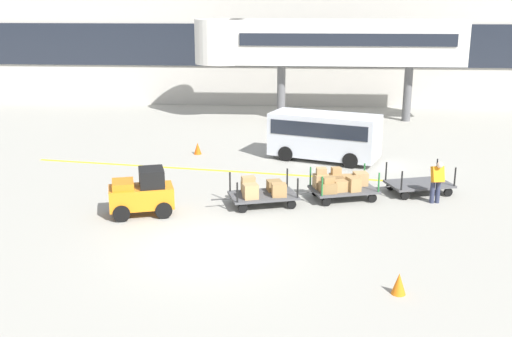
{
  "coord_description": "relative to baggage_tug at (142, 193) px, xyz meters",
  "views": [
    {
      "loc": [
        2.58,
        -16.21,
        6.91
      ],
      "look_at": [
        1.07,
        3.71,
        1.37
      ],
      "focal_mm": 42.24,
      "sensor_mm": 36.0,
      "label": 1
    }
  ],
  "objects": [
    {
      "name": "jet_bridge",
      "position": [
        6.09,
        17.45,
        3.83
      ],
      "size": [
        15.76,
        3.0,
        5.93
      ],
      "color": "silver",
      "rests_on": "ground_plane"
    },
    {
      "name": "shuttle_van",
      "position": [
        6.29,
        7.77,
        0.48
      ],
      "size": [
        5.16,
        3.41,
        2.1
      ],
      "color": "silver",
      "rests_on": "ground_plane"
    },
    {
      "name": "baggage_cart_middle",
      "position": [
        6.71,
        2.17,
        -0.19
      ],
      "size": [
        3.08,
        2.03,
        1.14
      ],
      "color": "#4C4C4F",
      "rests_on": "ground_plane"
    },
    {
      "name": "safety_cone_far",
      "position": [
        0.43,
        8.38,
        -0.48
      ],
      "size": [
        0.36,
        0.36,
        0.55
      ],
      "primitive_type": "cone",
      "color": "#EA590F",
      "rests_on": "ground_plane"
    },
    {
      "name": "ground_plane",
      "position": [
        2.66,
        -2.55,
        -0.75
      ],
      "size": [
        120.0,
        120.0,
        0.0
      ],
      "primitive_type": "plane",
      "color": "#9E9B91"
    },
    {
      "name": "apron_lead_line",
      "position": [
        1.08,
        5.71,
        -0.75
      ],
      "size": [
        15.2,
        2.38,
        0.01
      ],
      "primitive_type": "cube",
      "rotation": [
        0.0,
        0.0,
        -0.14
      ],
      "color": "yellow",
      "rests_on": "ground_plane"
    },
    {
      "name": "baggage_handler",
      "position": [
        10.05,
        1.92,
        0.11
      ],
      "size": [
        0.47,
        0.48,
        1.56
      ],
      "color": "#2D334C",
      "rests_on": "ground_plane"
    },
    {
      "name": "baggage_cart_tail",
      "position": [
        9.68,
        3.08,
        -0.41
      ],
      "size": [
        3.08,
        2.03,
        1.1
      ],
      "color": "#4C4C4F",
      "rests_on": "ground_plane"
    },
    {
      "name": "baggage_tug",
      "position": [
        0.0,
        0.0,
        0.0
      ],
      "size": [
        2.33,
        1.75,
        1.58
      ],
      "color": "orange",
      "rests_on": "ground_plane"
    },
    {
      "name": "baggage_cart_lead",
      "position": [
        3.92,
        1.26,
        -0.25
      ],
      "size": [
        3.08,
        2.03,
        1.1
      ],
      "color": "#4C4C4F",
      "rests_on": "ground_plane"
    },
    {
      "name": "safety_cone_near",
      "position": [
        7.7,
        -5.14,
        -0.48
      ],
      "size": [
        0.36,
        0.36,
        0.55
      ],
      "primitive_type": "cone",
      "color": "orange",
      "rests_on": "ground_plane"
    },
    {
      "name": "terminal_building",
      "position": [
        2.66,
        23.43,
        2.98
      ],
      "size": [
        48.67,
        2.51,
        7.46
      ],
      "color": "#BCB7AD",
      "rests_on": "ground_plane"
    }
  ]
}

